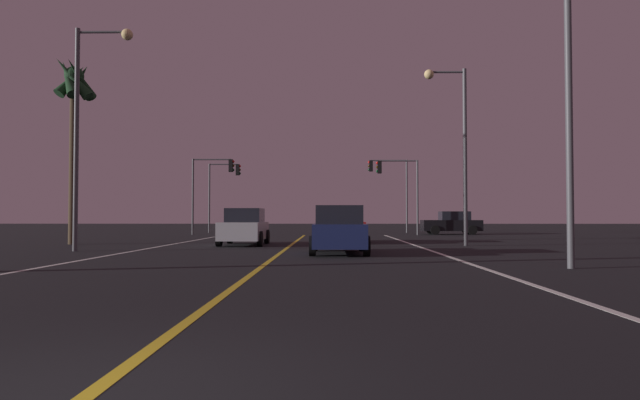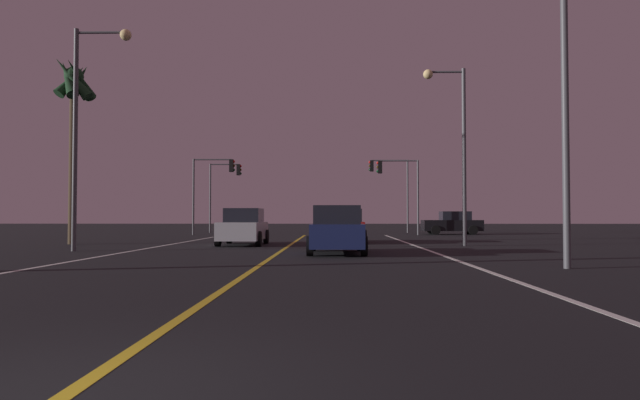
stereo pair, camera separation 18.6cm
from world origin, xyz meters
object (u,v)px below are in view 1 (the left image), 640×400
at_px(car_ahead_far, 345,226).
at_px(traffic_light_near_left, 213,178).
at_px(car_oncoming, 244,227).
at_px(street_lamp_left_mid, 89,110).
at_px(car_lead_same_lane, 339,230).
at_px(street_lamp_right_far, 456,134).
at_px(car_crossing_side, 452,223).
at_px(traffic_light_far_right, 389,179).
at_px(street_lamp_right_near, 554,59).
at_px(traffic_light_near_right, 398,179).
at_px(traffic_light_far_left, 224,182).
at_px(palm_tree_left_mid, 74,95).

xyz_separation_m(car_ahead_far, traffic_light_near_left, (-9.23, 11.76, 3.25)).
height_order(car_oncoming, street_lamp_left_mid, street_lamp_left_mid).
bearing_deg(car_lead_same_lane, street_lamp_left_mid, 83.11).
xyz_separation_m(car_lead_same_lane, street_lamp_right_far, (5.37, 5.28, 4.24)).
height_order(car_oncoming, car_crossing_side, same).
bearing_deg(car_crossing_side, car_lead_same_lane, 68.00).
distance_m(traffic_light_far_right, street_lamp_right_near, 31.25).
bearing_deg(traffic_light_near_right, street_lamp_right_far, 93.17).
height_order(car_oncoming, street_lamp_right_far, street_lamp_right_far).
bearing_deg(street_lamp_left_mid, traffic_light_far_left, 88.75).
height_order(car_crossing_side, traffic_light_near_left, traffic_light_near_left).
bearing_deg(street_lamp_right_far, street_lamp_left_mid, 15.51).
distance_m(car_lead_same_lane, street_lamp_right_near, 9.02).
relative_size(car_crossing_side, street_lamp_left_mid, 0.50).
bearing_deg(palm_tree_left_mid, car_lead_same_lane, -26.95).
bearing_deg(traffic_light_far_left, street_lamp_right_far, -54.75).
xyz_separation_m(car_oncoming, car_ahead_far, (4.76, 2.39, 0.00)).
bearing_deg(traffic_light_near_right, palm_tree_left_mid, 38.72).
distance_m(traffic_light_far_right, traffic_light_far_left, 13.50).
bearing_deg(car_oncoming, traffic_light_far_right, 155.88).
bearing_deg(street_lamp_right_near, car_lead_same_lane, -46.11).
relative_size(car_ahead_far, traffic_light_near_left, 0.78).
relative_size(car_lead_same_lane, traffic_light_far_right, 0.72).
bearing_deg(car_ahead_far, street_lamp_right_far, -122.00).
height_order(car_ahead_far, palm_tree_left_mid, palm_tree_left_mid).
relative_size(car_oncoming, traffic_light_far_right, 0.72).
bearing_deg(traffic_light_near_left, palm_tree_left_mid, -105.48).
relative_size(car_crossing_side, traffic_light_far_left, 0.76).
bearing_deg(car_ahead_far, traffic_light_near_left, 38.15).
relative_size(car_oncoming, traffic_light_near_left, 0.78).
bearing_deg(traffic_light_far_right, car_lead_same_lane, 80.00).
relative_size(car_lead_same_lane, street_lamp_right_far, 0.54).
distance_m(traffic_light_near_left, street_lamp_right_near, 29.39).
distance_m(traffic_light_near_left, traffic_light_far_left, 5.51).
distance_m(traffic_light_far_left, palm_tree_left_mid, 19.76).
bearing_deg(car_crossing_side, street_lamp_right_far, 78.34).
distance_m(car_lead_same_lane, traffic_light_far_right, 26.24).
height_order(traffic_light_near_left, street_lamp_right_far, street_lamp_right_far).
relative_size(car_crossing_side, palm_tree_left_mid, 0.48).
bearing_deg(traffic_light_far_left, street_lamp_right_near, -65.24).
relative_size(car_oncoming, car_ahead_far, 1.00).
height_order(car_lead_same_lane, traffic_light_near_left, traffic_light_near_left).
bearing_deg(traffic_light_near_left, street_lamp_right_near, -61.15).
xyz_separation_m(car_oncoming, street_lamp_left_mid, (-5.24, -4.80, 4.56)).
bearing_deg(car_oncoming, street_lamp_right_far, 86.04).
relative_size(car_oncoming, palm_tree_left_mid, 0.48).
bearing_deg(street_lamp_right_far, street_lamp_right_near, 90.22).
distance_m(car_ahead_far, street_lamp_left_mid, 13.13).
xyz_separation_m(street_lamp_left_mid, palm_tree_left_mid, (-3.03, 5.23, 1.74)).
relative_size(street_lamp_right_near, palm_tree_left_mid, 0.95).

